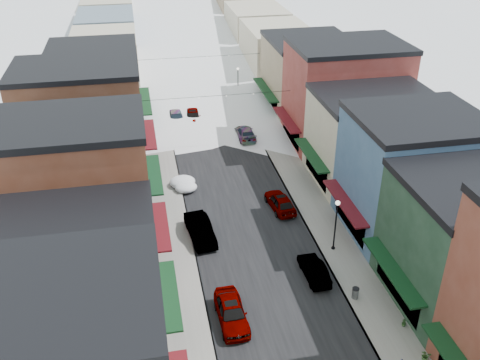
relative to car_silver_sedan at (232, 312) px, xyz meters
name	(u,v)px	position (x,y,z in m)	size (l,w,h in m)	color
road	(196,89)	(3.50, 47.36, -0.81)	(10.00, 160.00, 0.01)	black
sidewalk_left	(151,92)	(-3.10, 47.36, -0.74)	(3.20, 160.00, 0.15)	gray
sidewalk_right	(241,86)	(10.10, 47.36, -0.74)	(3.20, 160.00, 0.15)	gray
curb_left	(162,91)	(-1.55, 47.36, -0.74)	(0.10, 160.00, 0.15)	slate
curb_right	(231,86)	(8.55, 47.36, -0.74)	(0.10, 160.00, 0.15)	slate
bldg_l_cream	(76,287)	(-9.69, -0.14, 3.95)	(11.30, 8.20, 9.50)	#BDB098
bldg_l_brick_near	(73,200)	(-10.19, 7.86, 5.44)	(12.30, 8.20, 12.50)	brown
bldg_l_grayblue	(89,167)	(-9.69, 16.36, 3.70)	(11.30, 9.20, 9.00)	slate
bldg_l_brick_far	(82,118)	(-10.69, 25.36, 4.69)	(13.30, 9.20, 11.00)	brown
bldg_l_tan	(96,90)	(-9.69, 35.36, 4.19)	(11.30, 11.20, 10.00)	tan
bldg_r_green	(471,242)	(16.69, -0.64, 3.95)	(11.30, 9.20, 9.50)	#1A3724
bldg_r_blue	(411,174)	(16.69, 8.36, 4.44)	(11.30, 9.20, 10.50)	#37587D
bldg_r_cream	(372,138)	(17.19, 17.36, 3.70)	(12.30, 9.20, 9.00)	beige
bldg_r_brick_far	(344,94)	(17.69, 26.36, 4.94)	(13.30, 9.20, 11.50)	maroon
bldg_r_tan	(308,75)	(16.69, 36.36, 3.94)	(11.30, 11.20, 9.50)	#8B785B
distant_blocks	(180,25)	(3.50, 70.36, 3.19)	(34.00, 55.00, 8.00)	gray
overhead_cables	(207,74)	(3.50, 34.86, 5.39)	(16.40, 15.04, 0.04)	black
car_silver_sedan	(232,312)	(0.00, 0.00, 0.00)	(1.92, 4.77, 1.62)	#94969B
car_dark_hatch	(200,230)	(-0.80, 10.19, 0.02)	(1.76, 5.06, 1.67)	black
car_silver_wagon	(176,118)	(-0.56, 35.05, -0.05)	(2.13, 5.23, 1.52)	#A1A5A9
car_green_sedan	(314,270)	(7.00, 3.42, -0.13)	(1.44, 4.12, 1.36)	black
car_gray_suv	(280,202)	(7.00, 13.35, -0.04)	(1.81, 4.51, 1.54)	#919499
car_black_sedan	(245,133)	(7.00, 29.09, -0.11)	(1.97, 4.84, 1.40)	black
car_lane_silver	(193,116)	(1.55, 35.17, 0.01)	(1.94, 4.82, 1.64)	gray
car_lane_white	(201,73)	(4.81, 52.32, -0.08)	(2.42, 5.26, 1.46)	white
trash_can	(355,293)	(9.13, 0.42, -0.22)	(0.51, 0.51, 0.87)	#5D6062
streetlamp_near	(336,219)	(9.64, 6.38, 2.22)	(0.38, 0.38, 4.56)	black
streetlamp_far	(238,79)	(8.70, 42.36, 2.04)	(0.36, 0.36, 4.29)	black
planter_near	(426,356)	(11.28, -5.85, -0.32)	(0.61, 0.53, 0.68)	#417032
planter_far	(404,323)	(11.30, -2.86, -0.39)	(0.30, 0.30, 0.54)	#2A4E23
snow_pile_mid	(183,182)	(-1.38, 19.29, -0.30)	(2.54, 2.76, 1.07)	white
snow_pile_far	(186,187)	(-1.14, 18.30, -0.38)	(2.15, 2.52, 0.91)	white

